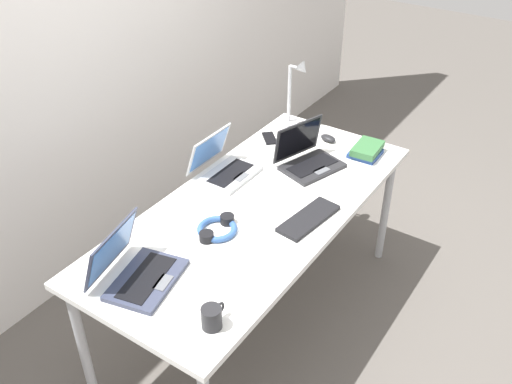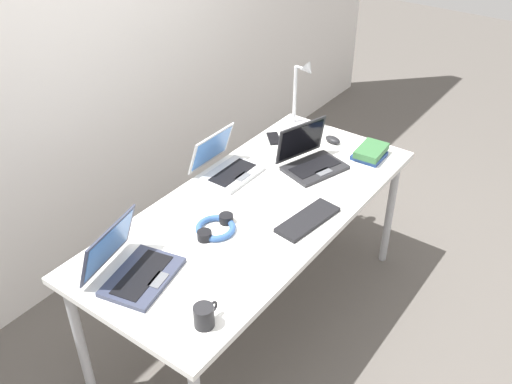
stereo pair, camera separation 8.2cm
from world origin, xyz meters
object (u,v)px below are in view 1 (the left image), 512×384
at_px(computer_mouse, 328,138).
at_px(cell_phone, 269,138).
at_px(laptop_back_right, 224,167).
at_px(headphones, 217,229).
at_px(external_keyboard, 309,218).
at_px(pill_bottle, 301,138).
at_px(book_stack, 367,150).
at_px(laptop_mid_desk, 308,158).
at_px(laptop_center, 136,270).
at_px(desk_lamp, 294,94).
at_px(coffee_mug, 212,317).

height_order(computer_mouse, cell_phone, computer_mouse).
height_order(laptop_back_right, headphones, laptop_back_right).
relative_size(external_keyboard, cell_phone, 2.43).
xyz_separation_m(laptop_back_right, pill_bottle, (0.48, -0.17, -0.00)).
height_order(cell_phone, book_stack, book_stack).
distance_m(laptop_mid_desk, pill_bottle, 0.23).
bearing_deg(computer_mouse, laptop_center, -172.51).
relative_size(laptop_back_right, laptop_mid_desk, 0.82).
bearing_deg(laptop_center, desk_lamp, 6.22).
height_order(laptop_mid_desk, coffee_mug, laptop_mid_desk).
relative_size(laptop_mid_desk, cell_phone, 2.64).
bearing_deg(laptop_back_right, external_keyboard, -100.23).
relative_size(laptop_back_right, pill_bottle, 3.72).
relative_size(laptop_mid_desk, headphones, 1.68).
bearing_deg(pill_bottle, computer_mouse, -42.56).
xyz_separation_m(laptop_back_right, cell_phone, (0.44, 0.01, -0.04)).
height_order(laptop_mid_desk, headphones, laptop_mid_desk).
bearing_deg(coffee_mug, external_keyboard, 1.92).
bearing_deg(laptop_back_right, pill_bottle, -19.15).
height_order(laptop_center, headphones, laptop_center).
bearing_deg(coffee_mug, cell_phone, 24.44).
distance_m(desk_lamp, book_stack, 0.54).
distance_m(headphones, pill_bottle, 0.88).
relative_size(book_stack, coffee_mug, 1.78).
xyz_separation_m(external_keyboard, computer_mouse, (0.70, 0.27, 0.01)).
height_order(desk_lamp, coffee_mug, desk_lamp).
bearing_deg(desk_lamp, pill_bottle, -139.22).
bearing_deg(book_stack, headphones, 164.88).
xyz_separation_m(computer_mouse, cell_phone, (-0.16, 0.28, -0.01)).
bearing_deg(external_keyboard, laptop_center, 159.79).
bearing_deg(laptop_center, computer_mouse, -4.07).
xyz_separation_m(headphones, pill_bottle, (0.88, 0.09, 0.03)).
xyz_separation_m(computer_mouse, book_stack, (-0.02, -0.24, 0.01)).
height_order(headphones, pill_bottle, pill_bottle).
relative_size(desk_lamp, coffee_mug, 3.54).
distance_m(computer_mouse, headphones, 1.00).
bearing_deg(laptop_back_right, coffee_mug, -145.74).
xyz_separation_m(laptop_center, external_keyboard, (0.72, -0.37, -0.04)).
relative_size(laptop_back_right, coffee_mug, 2.60).
relative_size(laptop_back_right, laptop_center, 0.78).
distance_m(cell_phone, headphones, 0.87).
xyz_separation_m(laptop_mid_desk, external_keyboard, (-0.41, -0.24, -0.04)).
xyz_separation_m(laptop_center, computer_mouse, (1.42, -0.10, -0.03)).
height_order(desk_lamp, computer_mouse, desk_lamp).
relative_size(computer_mouse, pill_bottle, 1.22).
distance_m(computer_mouse, pill_bottle, 0.16).
height_order(laptop_back_right, computer_mouse, laptop_back_right).
xyz_separation_m(book_stack, coffee_mug, (-1.42, -0.06, 0.01)).
bearing_deg(headphones, desk_lamp, 12.89).
height_order(laptop_center, book_stack, laptop_center).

